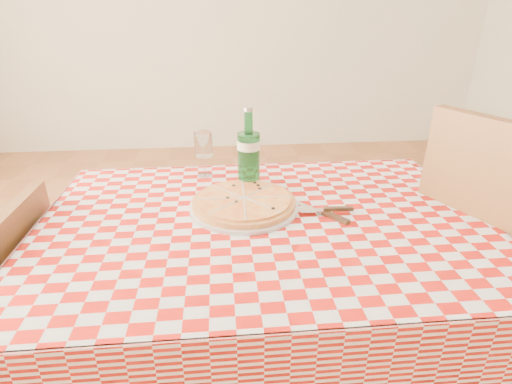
{
  "coord_description": "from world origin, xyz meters",
  "views": [
    {
      "loc": [
        -0.12,
        -1.01,
        1.32
      ],
      "look_at": [
        -0.02,
        0.06,
        0.82
      ],
      "focal_mm": 28.0,
      "sensor_mm": 36.0,
      "label": 1
    }
  ],
  "objects_px": {
    "pizza_plate": "(244,202)",
    "wine_glass": "(204,155)",
    "chair_near": "(500,256)",
    "water_bottle": "(249,149)",
    "dining_table": "(264,248)",
    "chair_far": "(8,312)"
  },
  "relations": [
    {
      "from": "dining_table",
      "to": "water_bottle",
      "type": "xyz_separation_m",
      "value": [
        -0.03,
        0.23,
        0.24
      ]
    },
    {
      "from": "chair_near",
      "to": "pizza_plate",
      "type": "relative_size",
      "value": 3.13
    },
    {
      "from": "chair_far",
      "to": "water_bottle",
      "type": "xyz_separation_m",
      "value": [
        0.76,
        0.23,
        0.42
      ]
    },
    {
      "from": "dining_table",
      "to": "pizza_plate",
      "type": "bearing_deg",
      "value": 125.95
    },
    {
      "from": "chair_far",
      "to": "wine_glass",
      "type": "distance_m",
      "value": 0.79
    },
    {
      "from": "chair_near",
      "to": "dining_table",
      "type": "bearing_deg",
      "value": 154.23
    },
    {
      "from": "dining_table",
      "to": "water_bottle",
      "type": "bearing_deg",
      "value": 96.85
    },
    {
      "from": "dining_table",
      "to": "water_bottle",
      "type": "height_order",
      "value": "water_bottle"
    },
    {
      "from": "pizza_plate",
      "to": "wine_glass",
      "type": "distance_m",
      "value": 0.3
    },
    {
      "from": "chair_near",
      "to": "chair_far",
      "type": "xyz_separation_m",
      "value": [
        -1.54,
        0.03,
        -0.13
      ]
    },
    {
      "from": "dining_table",
      "to": "chair_far",
      "type": "bearing_deg",
      "value": 179.63
    },
    {
      "from": "water_bottle",
      "to": "wine_glass",
      "type": "bearing_deg",
      "value": 142.92
    },
    {
      "from": "chair_near",
      "to": "pizza_plate",
      "type": "distance_m",
      "value": 0.84
    },
    {
      "from": "pizza_plate",
      "to": "water_bottle",
      "type": "xyz_separation_m",
      "value": [
        0.03,
        0.16,
        0.12
      ]
    },
    {
      "from": "chair_far",
      "to": "wine_glass",
      "type": "relative_size",
      "value": 5.02
    },
    {
      "from": "chair_near",
      "to": "chair_far",
      "type": "bearing_deg",
      "value": 154.93
    },
    {
      "from": "dining_table",
      "to": "chair_far",
      "type": "distance_m",
      "value": 0.81
    },
    {
      "from": "chair_near",
      "to": "water_bottle",
      "type": "xyz_separation_m",
      "value": [
        -0.78,
        0.26,
        0.3
      ]
    },
    {
      "from": "pizza_plate",
      "to": "wine_glass",
      "type": "xyz_separation_m",
      "value": [
        -0.12,
        0.27,
        0.06
      ]
    },
    {
      "from": "chair_far",
      "to": "wine_glass",
      "type": "bearing_deg",
      "value": -149.83
    },
    {
      "from": "pizza_plate",
      "to": "wine_glass",
      "type": "height_order",
      "value": "wine_glass"
    },
    {
      "from": "water_bottle",
      "to": "wine_glass",
      "type": "relative_size",
      "value": 1.68
    }
  ]
}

